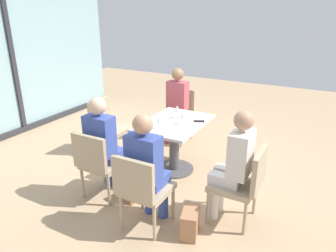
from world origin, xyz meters
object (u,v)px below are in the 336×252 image
at_px(person_far_right, 176,102).
at_px(coffee_cup, 149,123).
at_px(chair_front_left, 243,181).
at_px(person_far_left, 104,142).
at_px(chair_side_end, 142,187).
at_px(chair_far_right, 179,112).
at_px(wine_glass_1, 177,109).
at_px(handbag_0, 190,222).
at_px(wine_glass_0, 183,115).
at_px(wine_glass_3, 159,119).
at_px(person_front_left, 234,161).
at_px(chair_near_window, 108,124).
at_px(cell_phone_on_table, 199,121).
at_px(dining_table_main, 174,136).
at_px(chair_far_left, 99,161).
at_px(wine_glass_2, 152,120).
at_px(handbag_1, 136,188).
at_px(person_side_end, 147,165).

relative_size(person_far_right, coffee_cup, 14.00).
relative_size(chair_front_left, person_far_left, 0.69).
distance_m(chair_side_end, chair_far_right, 2.47).
height_order(wine_glass_1, handbag_0, wine_glass_1).
bearing_deg(handbag_0, wine_glass_0, 14.00).
distance_m(person_far_left, wine_glass_0, 1.09).
bearing_deg(wine_glass_3, wine_glass_1, -0.95).
height_order(chair_front_left, wine_glass_1, wine_glass_1).
relative_size(person_far_left, person_front_left, 1.00).
xyz_separation_m(wine_glass_1, coffee_cup, (-0.47, 0.17, -0.09)).
distance_m(chair_far_right, chair_near_window, 1.27).
height_order(chair_side_end, cell_phone_on_table, chair_side_end).
height_order(dining_table_main, chair_far_left, chair_far_left).
bearing_deg(chair_near_window, wine_glass_2, -111.34).
height_order(wine_glass_0, wine_glass_1, same).
bearing_deg(wine_glass_3, person_far_right, 17.82).
relative_size(dining_table_main, chair_far_right, 1.27).
bearing_deg(chair_front_left, dining_table_main, 59.12).
xyz_separation_m(chair_far_left, coffee_cup, (0.74, -0.25, 0.28)).
relative_size(wine_glass_2, handbag_0, 0.62).
height_order(chair_side_end, coffee_cup, chair_side_end).
bearing_deg(chair_far_right, person_front_left, -139.10).
height_order(dining_table_main, wine_glass_0, wine_glass_0).
distance_m(person_far_left, coffee_cup, 0.68).
bearing_deg(wine_glass_3, wine_glass_0, -36.61).
bearing_deg(dining_table_main, wine_glass_1, 14.89).
relative_size(chair_front_left, person_far_right, 0.69).
bearing_deg(chair_front_left, chair_far_left, 102.26).
height_order(coffee_cup, cell_phone_on_table, coffee_cup).
relative_size(person_far_left, person_far_right, 1.00).
bearing_deg(person_front_left, wine_glass_3, 71.31).
relative_size(chair_side_end, person_front_left, 0.69).
bearing_deg(person_front_left, chair_far_right, 40.90).
height_order(handbag_0, handbag_1, same).
xyz_separation_m(chair_side_end, wine_glass_2, (0.89, 0.42, 0.37)).
xyz_separation_m(dining_table_main, handbag_0, (-1.15, -0.78, -0.38)).
bearing_deg(cell_phone_on_table, handbag_0, 173.50).
relative_size(chair_side_end, person_side_end, 0.69).
distance_m(dining_table_main, wine_glass_2, 0.55).
relative_size(chair_far_left, wine_glass_1, 4.70).
xyz_separation_m(wine_glass_3, coffee_cup, (0.01, 0.16, -0.09)).
distance_m(chair_side_end, person_front_left, 0.99).
relative_size(person_front_left, coffee_cup, 14.00).
distance_m(wine_glass_1, cell_phone_on_table, 0.36).
height_order(wine_glass_1, handbag_1, wine_glass_1).
xyz_separation_m(chair_side_end, wine_glass_3, (0.98, 0.36, 0.37)).
height_order(chair_front_left, chair_near_window, same).
xyz_separation_m(wine_glass_3, handbag_0, (-0.83, -0.83, -0.72)).
distance_m(chair_far_left, handbag_0, 1.29).
xyz_separation_m(chair_far_right, coffee_cup, (-1.36, -0.25, 0.28)).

